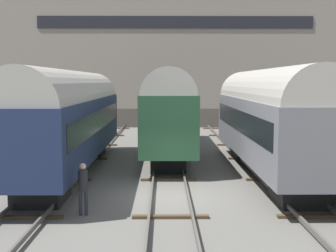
{
  "coord_description": "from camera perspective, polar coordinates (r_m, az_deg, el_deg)",
  "views": [
    {
      "loc": [
        -0.22,
        -18.42,
        4.61
      ],
      "look_at": [
        0.0,
        6.81,
        2.2
      ],
      "focal_mm": 50.0,
      "sensor_mm": 36.0,
      "label": 1
    }
  ],
  "objects": [
    {
      "name": "ground_plane",
      "position": [
        18.99,
        0.18,
        -8.59
      ],
      "size": [
        200.0,
        200.0,
        0.0
      ],
      "primitive_type": "plane",
      "color": "#56544F"
    },
    {
      "name": "train_car_navy",
      "position": [
        23.74,
        -11.92,
        1.29
      ],
      "size": [
        3.01,
        17.21,
        5.16
      ],
      "color": "black",
      "rests_on": "ground"
    },
    {
      "name": "track_right",
      "position": [
        19.64,
        14.83,
        -7.87
      ],
      "size": [
        2.6,
        60.0,
        0.26
      ],
      "color": "#4C4742",
      "rests_on": "ground"
    },
    {
      "name": "track_middle",
      "position": [
        18.96,
        0.18,
        -8.17
      ],
      "size": [
        2.6,
        60.0,
        0.26
      ],
      "color": "#4C4742",
      "rests_on": "ground"
    },
    {
      "name": "person_worker",
      "position": [
        16.43,
        -10.33,
        -6.94
      ],
      "size": [
        0.32,
        0.32,
        1.83
      ],
      "color": "#282833",
      "rests_on": "ground"
    },
    {
      "name": "track_left",
      "position": [
        19.53,
        -14.55,
        -7.94
      ],
      "size": [
        2.6,
        60.0,
        0.26
      ],
      "color": "#4C4742",
      "rests_on": "ground"
    },
    {
      "name": "train_car_green",
      "position": [
        29.88,
        -0.08,
        2.44
      ],
      "size": [
        2.86,
        17.65,
        5.3
      ],
      "color": "black",
      "rests_on": "ground"
    },
    {
      "name": "train_car_grey",
      "position": [
        23.3,
        12.25,
        1.27
      ],
      "size": [
        3.07,
        16.04,
        5.23
      ],
      "color": "black",
      "rests_on": "ground"
    },
    {
      "name": "warehouse_building",
      "position": [
        53.86,
        0.73,
        10.63
      ],
      "size": [
        38.81,
        13.86,
        18.94
      ],
      "color": "#46403A",
      "rests_on": "ground"
    }
  ]
}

